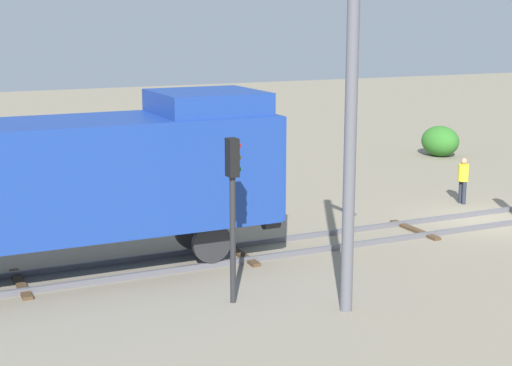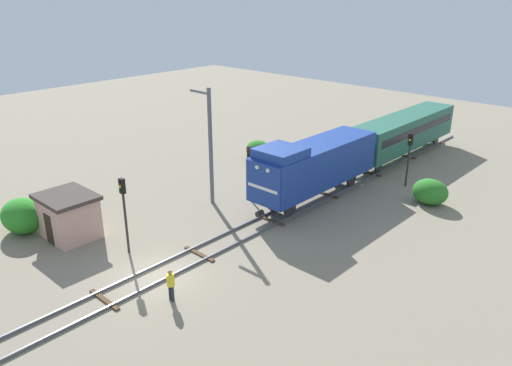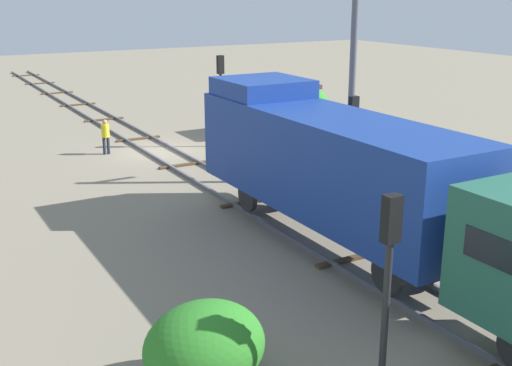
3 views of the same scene
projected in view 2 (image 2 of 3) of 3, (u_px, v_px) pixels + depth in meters
ground_plane at (156, 276)px, 26.42m from camera, size 110.20×110.20×0.00m
railway_track at (156, 275)px, 26.40m from camera, size 2.40×73.47×0.16m
locomotive at (314, 164)px, 34.84m from camera, size 2.90×11.60×4.60m
passenger_car_leading at (404, 130)px, 44.04m from camera, size 2.84×14.00×3.66m
traffic_signal_near at (124, 202)px, 27.62m from camera, size 0.32×0.34×4.58m
traffic_signal_mid at (250, 163)px, 34.97m from camera, size 0.32×0.34×3.98m
traffic_signal_far at (409, 150)px, 37.37m from camera, size 0.32×0.34×4.17m
worker_near_track at (171, 283)px, 23.99m from camera, size 0.38×0.38×1.70m
catenary_mast at (210, 144)px, 33.97m from camera, size 1.94×0.28×8.17m
relay_hut at (69, 216)px, 30.14m from camera, size 3.50×2.90×2.74m
bush_near at (430, 192)px, 34.94m from camera, size 2.49×2.04×1.81m
bush_mid at (23, 216)px, 30.86m from camera, size 2.99×2.44×2.17m
bush_back at (258, 150)px, 44.10m from camera, size 2.37×1.94×1.72m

